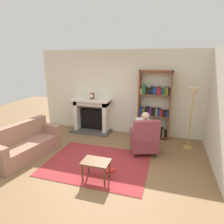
{
  "coord_description": "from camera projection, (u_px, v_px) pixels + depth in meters",
  "views": [
    {
      "loc": [
        1.53,
        -3.52,
        2.43
      ],
      "look_at": [
        0.1,
        1.2,
        1.05
      ],
      "focal_mm": 30.89,
      "sensor_mm": 36.0,
      "label": 1
    }
  ],
  "objects": [
    {
      "name": "armchair_reading",
      "position": [
        145.0,
        139.0,
        4.95
      ],
      "size": [
        0.81,
        0.8,
        0.97
      ],
      "rotation": [
        0.0,
        0.0,
        3.49
      ],
      "color": "#331E14",
      "rests_on": "ground"
    },
    {
      "name": "area_rug",
      "position": [
        97.0,
        163.0,
        4.61
      ],
      "size": [
        2.4,
        1.8,
        0.01
      ],
      "primitive_type": "cube",
      "color": "maroon",
      "rests_on": "ground"
    },
    {
      "name": "sofa_floral",
      "position": [
        25.0,
        145.0,
        4.86
      ],
      "size": [
        1.03,
        1.8,
        0.85
      ],
      "rotation": [
        0.0,
        0.0,
        1.38
      ],
      "color": "#996C59",
      "rests_on": "ground"
    },
    {
      "name": "back_wall",
      "position": [
        121.0,
        92.0,
        6.32
      ],
      "size": [
        5.6,
        0.1,
        2.7
      ],
      "primitive_type": "cube",
      "color": "beige",
      "rests_on": "ground"
    },
    {
      "name": "side_table",
      "position": [
        96.0,
        164.0,
        3.9
      ],
      "size": [
        0.56,
        0.39,
        0.43
      ],
      "color": "brown",
      "rests_on": "ground"
    },
    {
      "name": "ground",
      "position": [
        92.0,
        170.0,
        4.33
      ],
      "size": [
        14.0,
        14.0,
        0.0
      ],
      "primitive_type": "plane",
      "color": "brown"
    },
    {
      "name": "floor_lamp",
      "position": [
        193.0,
        98.0,
        5.02
      ],
      "size": [
        0.32,
        0.32,
        1.7
      ],
      "color": "#B7933F",
      "rests_on": "ground"
    },
    {
      "name": "fireplace",
      "position": [
        92.0,
        114.0,
        6.55
      ],
      "size": [
        1.34,
        0.64,
        1.14
      ],
      "color": "#4C4742",
      "rests_on": "ground"
    },
    {
      "name": "bookshelf",
      "position": [
        154.0,
        107.0,
        5.91
      ],
      "size": [
        0.97,
        0.32,
        2.09
      ],
      "color": "brown",
      "rests_on": "ground"
    },
    {
      "name": "scattered_books",
      "position": [
        108.0,
        168.0,
        4.35
      ],
      "size": [
        0.38,
        0.37,
        0.04
      ],
      "color": "red",
      "rests_on": "area_rug"
    },
    {
      "name": "mantel_clock",
      "position": [
        92.0,
        96.0,
        6.27
      ],
      "size": [
        0.14,
        0.14,
        0.2
      ],
      "color": "brown",
      "rests_on": "fireplace"
    },
    {
      "name": "seated_reader",
      "position": [
        144.0,
        130.0,
        5.01
      ],
      "size": [
        0.48,
        0.59,
        1.14
      ],
      "rotation": [
        0.0,
        0.0,
        3.49
      ],
      "color": "white",
      "rests_on": "ground"
    },
    {
      "name": "side_wall_right",
      "position": [
        220.0,
        108.0,
        4.38
      ],
      "size": [
        0.1,
        5.2,
        2.7
      ],
      "primitive_type": "cube",
      "color": "beige",
      "rests_on": "ground"
    }
  ]
}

